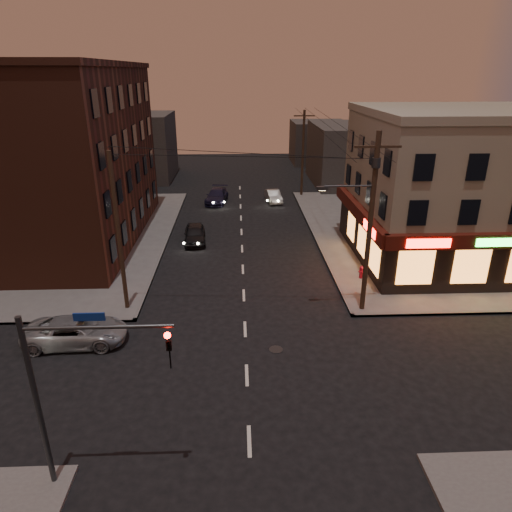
{
  "coord_description": "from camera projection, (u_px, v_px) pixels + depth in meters",
  "views": [
    {
      "loc": [
        -0.3,
        -17.22,
        12.88
      ],
      "look_at": [
        0.7,
        6.57,
        3.2
      ],
      "focal_mm": 32.0,
      "sensor_mm": 36.0,
      "label": 1
    }
  ],
  "objects": [
    {
      "name": "bg_building_nw",
      "position": [
        136.0,
        147.0,
        57.67
      ],
      "size": [
        9.0,
        10.0,
        8.0
      ],
      "primitive_type": "cube",
      "color": "#3F3D3A",
      "rests_on": "ground"
    },
    {
      "name": "utility_pole_far",
      "position": [
        303.0,
        154.0,
        48.93
      ],
      "size": [
        0.26,
        0.26,
        9.0
      ],
      "primitive_type": "cylinder",
      "color": "#382619",
      "rests_on": "sidewalk_ne"
    },
    {
      "name": "bg_building_ne_b",
      "position": [
        319.0,
        142.0,
        68.26
      ],
      "size": [
        8.0,
        8.0,
        6.0
      ],
      "primitive_type": "cube",
      "color": "#3F3D3A",
      "rests_on": "ground"
    },
    {
      "name": "bg_building_ne_a",
      "position": [
        355.0,
        154.0,
        55.19
      ],
      "size": [
        10.0,
        12.0,
        7.0
      ],
      "primitive_type": "cube",
      "color": "#3F3D3A",
      "rests_on": "ground"
    },
    {
      "name": "fire_hydrant",
      "position": [
        361.0,
        272.0,
        30.05
      ],
      "size": [
        0.38,
        0.38,
        0.84
      ],
      "rotation": [
        0.0,
        0.0,
        0.29
      ],
      "color": "maroon",
      "rests_on": "sidewalk_ne"
    },
    {
      "name": "suv_cross",
      "position": [
        76.0,
        331.0,
        22.99
      ],
      "size": [
        5.1,
        2.5,
        1.4
      ],
      "primitive_type": "imported",
      "rotation": [
        0.0,
        0.0,
        1.61
      ],
      "color": "gray",
      "rests_on": "ground"
    },
    {
      "name": "sedan_near",
      "position": [
        195.0,
        234.0,
        36.71
      ],
      "size": [
        1.98,
        4.28,
        1.42
      ],
      "primitive_type": "imported",
      "rotation": [
        0.0,
        0.0,
        0.08
      ],
      "color": "black",
      "rests_on": "ground"
    },
    {
      "name": "sedan_mid",
      "position": [
        273.0,
        196.0,
        48.11
      ],
      "size": [
        1.76,
        3.91,
        1.25
      ],
      "primitive_type": "imported",
      "rotation": [
        0.0,
        0.0,
        0.12
      ],
      "color": "gray",
      "rests_on": "ground"
    },
    {
      "name": "ground",
      "position": [
        247.0,
        375.0,
        20.8
      ],
      "size": [
        120.0,
        120.0,
        0.0
      ],
      "primitive_type": "plane",
      "color": "black",
      "rests_on": "ground"
    },
    {
      "name": "utility_pole_main",
      "position": [
        369.0,
        215.0,
        24.26
      ],
      "size": [
        4.2,
        0.44,
        10.0
      ],
      "color": "#382619",
      "rests_on": "sidewalk_ne"
    },
    {
      "name": "sidewalk_nw",
      "position": [
        24.0,
        238.0,
        37.66
      ],
      "size": [
        24.0,
        28.0,
        0.15
      ],
      "primitive_type": "cube",
      "color": "#514F4C",
      "rests_on": "ground"
    },
    {
      "name": "sidewalk_ne",
      "position": [
        451.0,
        232.0,
        39.05
      ],
      "size": [
        24.0,
        28.0,
        0.15
      ],
      "primitive_type": "cube",
      "color": "#514F4C",
      "rests_on": "ground"
    },
    {
      "name": "pizza_building",
      "position": [
        470.0,
        187.0,
        31.83
      ],
      "size": [
        15.85,
        12.85,
        10.5
      ],
      "color": "gray",
      "rests_on": "sidewalk_ne"
    },
    {
      "name": "sedan_far",
      "position": [
        217.0,
        196.0,
        47.88
      ],
      "size": [
        2.56,
        5.06,
        1.41
      ],
      "primitive_type": "imported",
      "rotation": [
        0.0,
        0.0,
        -0.12
      ],
      "color": "#181831",
      "rests_on": "ground"
    },
    {
      "name": "brick_apartment",
      "position": [
        54.0,
        158.0,
        35.32
      ],
      "size": [
        12.0,
        20.0,
        13.0
      ],
      "primitive_type": "cube",
      "color": "#4C2518",
      "rests_on": "sidewalk_nw"
    },
    {
      "name": "traffic_signal",
      "position": [
        67.0,
        381.0,
        13.83
      ],
      "size": [
        4.49,
        0.32,
        6.47
      ],
      "color": "#333538",
      "rests_on": "ground"
    },
    {
      "name": "utility_pole_west",
      "position": [
        119.0,
        234.0,
        24.8
      ],
      "size": [
        0.24,
        0.24,
        9.0
      ],
      "primitive_type": "cylinder",
      "color": "#382619",
      "rests_on": "sidewalk_nw"
    }
  ]
}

